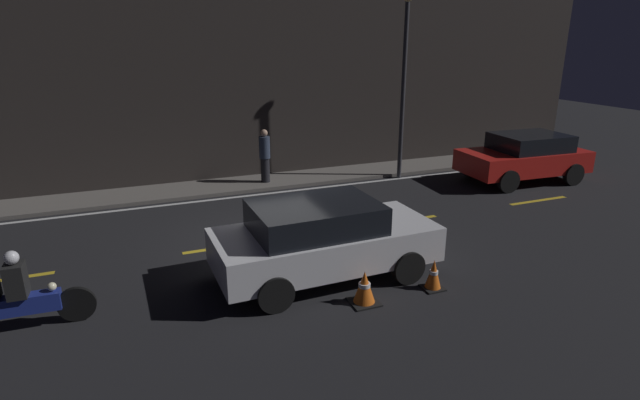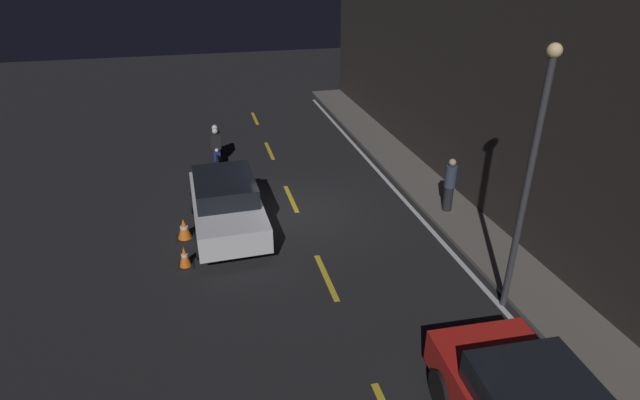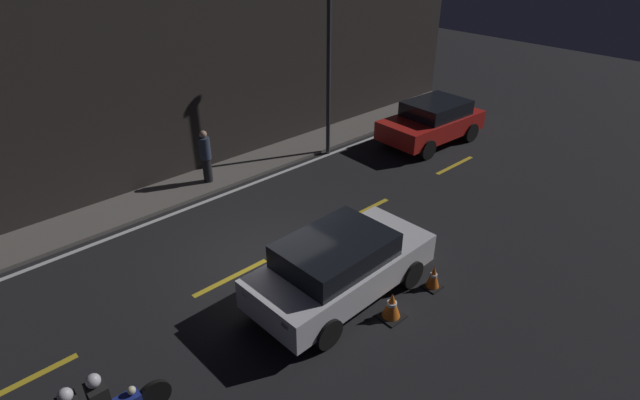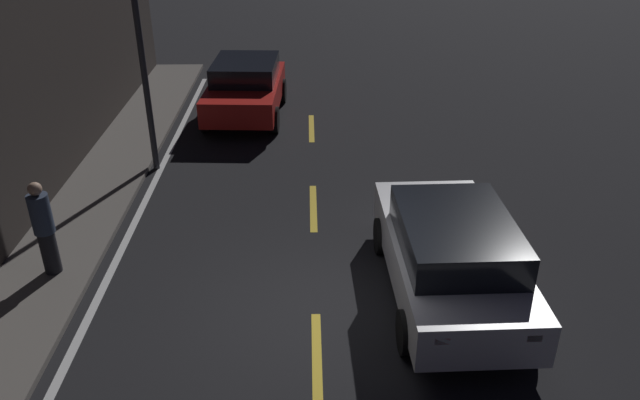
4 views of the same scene
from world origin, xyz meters
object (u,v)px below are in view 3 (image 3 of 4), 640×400
object	(u,v)px
sedan_white	(340,265)
street_lamp	(329,62)
pedestrian	(206,156)
taxi_red	(432,121)
traffic_cone_mid	(433,277)
traffic_cone_near	(392,306)

from	to	relation	value
sedan_white	street_lamp	xyz separation A→B (m)	(5.06, 5.76, 2.42)
pedestrian	sedan_white	bearing A→B (deg)	-95.96
taxi_red	traffic_cone_mid	size ratio (longest dim) A/B	7.03
traffic_cone_near	traffic_cone_mid	world-z (taller)	traffic_cone_near
street_lamp	taxi_red	bearing A→B (deg)	-27.05
taxi_red	street_lamp	world-z (taller)	street_lamp
traffic_cone_mid	pedestrian	xyz separation A→B (m)	(-1.04, 7.80, 0.68)
taxi_red	traffic_cone_near	size ratio (longest dim) A/B	6.68
traffic_cone_mid	pedestrian	size ratio (longest dim) A/B	0.35
pedestrian	traffic_cone_mid	bearing A→B (deg)	-82.38
traffic_cone_near	street_lamp	world-z (taller)	street_lamp
taxi_red	traffic_cone_mid	world-z (taller)	taxi_red
traffic_cone_mid	street_lamp	distance (m)	8.29
pedestrian	street_lamp	xyz separation A→B (m)	(4.38, -0.81, 2.27)
sedan_white	street_lamp	size ratio (longest dim) A/B	0.75
traffic_cone_mid	taxi_red	bearing A→B (deg)	36.96
traffic_cone_near	street_lamp	bearing A→B (deg)	55.71
traffic_cone_mid	street_lamp	bearing A→B (deg)	64.50
pedestrian	street_lamp	size ratio (longest dim) A/B	0.29
traffic_cone_mid	street_lamp	size ratio (longest dim) A/B	0.10
taxi_red	traffic_cone_near	distance (m)	9.81
street_lamp	sedan_white	bearing A→B (deg)	-131.30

